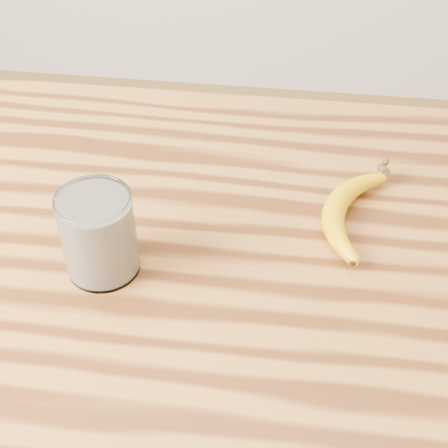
# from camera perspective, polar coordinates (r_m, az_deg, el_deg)

# --- Properties ---
(table) EXTENTS (1.20, 0.80, 0.90)m
(table) POSITION_cam_1_polar(r_m,az_deg,el_deg) (0.95, -11.56, -7.13)
(table) COLOR #9E6329
(table) RESTS_ON ground
(smoothie_glass) EXTENTS (0.09, 0.09, 0.11)m
(smoothie_glass) POSITION_cam_1_polar(r_m,az_deg,el_deg) (0.77, -11.37, -0.95)
(smoothie_glass) COLOR white
(smoothie_glass) RESTS_ON table
(banana) EXTENTS (0.16, 0.28, 0.03)m
(banana) POSITION_cam_1_polar(r_m,az_deg,el_deg) (0.87, 10.09, 1.49)
(banana) COLOR #E2A000
(banana) RESTS_ON table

